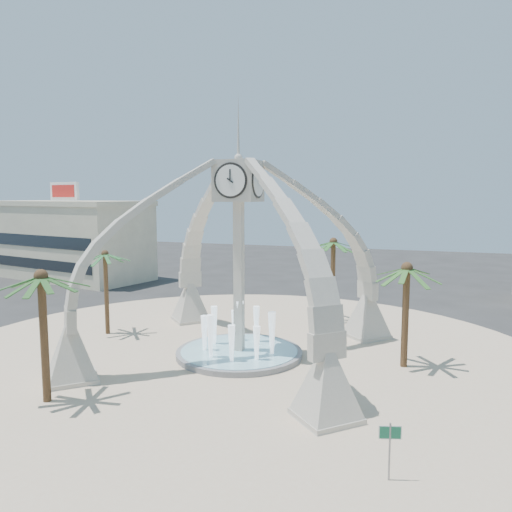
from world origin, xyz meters
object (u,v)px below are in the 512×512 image
(clock_tower, at_px, (239,255))
(palm_north, at_px, (333,243))
(palm_west, at_px, (105,255))
(fountain, at_px, (239,352))
(palm_east, at_px, (407,269))
(palm_south, at_px, (41,278))
(street_sign, at_px, (390,440))

(clock_tower, xyz_separation_m, palm_north, (3.76, 11.11, -0.08))
(palm_west, bearing_deg, fountain, -7.90)
(palm_east, xyz_separation_m, palm_south, (-16.28, -11.24, 0.31))
(palm_west, bearing_deg, palm_east, -0.26)
(fountain, xyz_separation_m, palm_west, (-11.07, 1.54, 5.59))
(clock_tower, bearing_deg, fountain, 90.00)
(street_sign, bearing_deg, palm_west, 131.91)
(palm_east, relative_size, palm_north, 0.93)
(fountain, bearing_deg, palm_west, 172.10)
(palm_south, bearing_deg, palm_east, 34.62)
(palm_north, bearing_deg, palm_west, -147.16)
(palm_east, relative_size, palm_west, 1.02)
(clock_tower, relative_size, palm_east, 2.65)
(clock_tower, bearing_deg, palm_north, 71.29)
(street_sign, bearing_deg, fountain, 115.12)
(palm_west, distance_m, palm_north, 17.66)
(palm_east, height_order, palm_west, palm_east)
(clock_tower, xyz_separation_m, street_sign, (10.19, -11.22, -4.93))
(palm_west, xyz_separation_m, street_sign, (21.26, -12.76, -4.31))
(palm_east, distance_m, palm_south, 19.79)
(palm_east, bearing_deg, palm_south, -145.38)
(palm_east, bearing_deg, street_sign, -88.94)
(fountain, height_order, palm_west, palm_west)
(palm_south, bearing_deg, fountain, 57.19)
(clock_tower, height_order, palm_north, clock_tower)
(palm_east, xyz_separation_m, palm_west, (-21.03, 0.10, -0.03))
(clock_tower, relative_size, palm_north, 2.46)
(palm_west, relative_size, palm_south, 0.93)
(fountain, height_order, palm_east, palm_east)
(clock_tower, bearing_deg, street_sign, -47.74)
(palm_south, xyz_separation_m, street_sign, (16.51, -1.42, -4.65))
(palm_north, bearing_deg, clock_tower, -108.71)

